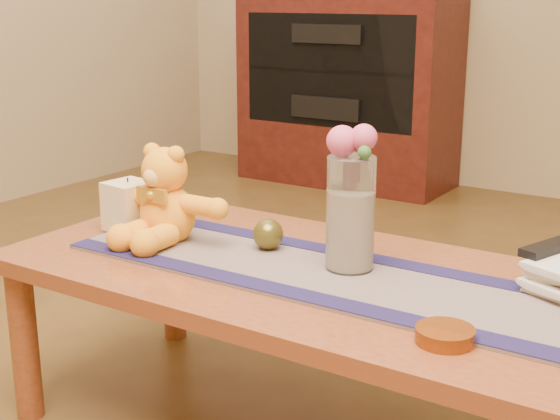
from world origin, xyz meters
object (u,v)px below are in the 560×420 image
Objects in this scene: pillar_candle at (129,206)px; bronze_ball at (268,234)px; tv_remote at (549,248)px; amber_dish at (445,335)px; teddy_bear at (167,195)px; glass_vase at (351,214)px; book_bottom at (549,279)px.

pillar_candle is 0.41m from bronze_ball.
amber_dish is at bearing -81.11° from tv_remote.
bronze_ball is 0.69× the size of amber_dish.
teddy_bear is 0.50m from glass_vase.
bronze_ball is (0.40, 0.06, -0.03)m from pillar_candle.
tv_remote is (0.63, 0.15, 0.04)m from bronze_ball.
tv_remote is at bearing -93.00° from book_bottom.
book_bottom is at bearing 12.76° from teddy_bear.
teddy_bear is 1.32× the size of glass_vase.
teddy_bear reaches higher than bronze_ball.
teddy_bear is 3.11× the size of amber_dish.
pillar_candle reaches higher than amber_dish.
pillar_candle is at bearing -148.83° from tv_remote.
pillar_candle is (-0.14, 0.01, -0.05)m from teddy_bear.
teddy_bear is 0.28m from bronze_ball.
amber_dish is at bearing -36.31° from glass_vase.
amber_dish is (-0.08, -0.40, -0.07)m from tv_remote.
glass_vase reaches higher than book_bottom.
glass_vase reaches higher than pillar_candle.
pillar_candle is at bearing 168.80° from amber_dish.
teddy_bear is at bearing -2.84° from pillar_candle.
glass_vase is 1.62× the size of tv_remote.
glass_vase reaches higher than bronze_ball.
pillar_candle is 1.06m from tv_remote.
bronze_ball reaches higher than book_bottom.
tv_remote is at bearing 79.16° from amber_dish.
teddy_bear is 2.65× the size of pillar_candle.
amber_dish reaches higher than book_bottom.
book_bottom is (0.90, 0.23, -0.11)m from teddy_bear.
book_bottom is at bearing 90.00° from tv_remote.
teddy_bear is at bearing -165.29° from bronze_ball.
glass_vase is 1.17× the size of book_bottom.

